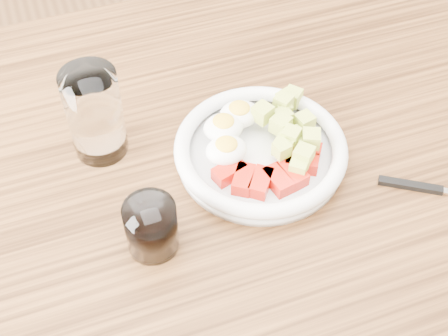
% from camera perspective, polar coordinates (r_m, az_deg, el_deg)
% --- Properties ---
extents(dining_table, '(1.50, 0.90, 0.77)m').
position_cam_1_polar(dining_table, '(0.89, 0.82, -5.71)').
color(dining_table, brown).
rests_on(dining_table, ground).
extents(bowl, '(0.23, 0.23, 0.06)m').
position_cam_1_polar(bowl, '(0.83, 3.31, 1.85)').
color(bowl, white).
rests_on(bowl, dining_table).
extents(fork, '(0.15, 0.10, 0.01)m').
position_cam_1_polar(fork, '(0.85, 18.22, -1.78)').
color(fork, black).
rests_on(fork, dining_table).
extents(water_glass, '(0.07, 0.07, 0.13)m').
position_cam_1_polar(water_glass, '(0.83, -11.73, 4.88)').
color(water_glass, white).
rests_on(water_glass, dining_table).
extents(coffee_glass, '(0.06, 0.06, 0.07)m').
position_cam_1_polar(coffee_glass, '(0.74, -6.66, -5.41)').
color(coffee_glass, white).
rests_on(coffee_glass, dining_table).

